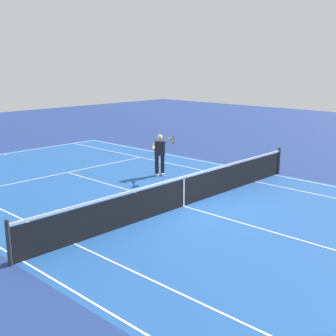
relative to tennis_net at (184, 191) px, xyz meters
The scene contains 5 objects.
ground_plane 0.49m from the tennis_net, ahead, with size 60.00×60.00×0.00m, color navy.
court_slab 0.49m from the tennis_net, ahead, with size 24.20×11.40×0.00m, color #1E4C93.
court_line_markings 0.49m from the tennis_net, ahead, with size 23.85×11.05×0.01m.
tennis_net is the anchor object (origin of this frame).
tennis_player_near 4.03m from the tennis_net, 34.89° to the right, with size 1.18×0.75×1.70m.
Camera 1 is at (-8.83, 9.98, 4.40)m, focal length 47.52 mm.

